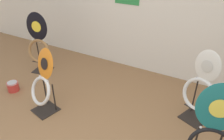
{
  "coord_description": "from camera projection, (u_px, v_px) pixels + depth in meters",
  "views": [
    {
      "loc": [
        1.04,
        -0.78,
        1.85
      ],
      "look_at": [
        -0.09,
        1.22,
        0.55
      ],
      "focal_mm": 35.0,
      "sensor_mm": 36.0,
      "label": 1
    }
  ],
  "objects": [
    {
      "name": "toilet_seat_display_orange_sun",
      "position": [
        43.0,
        84.0,
        2.66
      ],
      "size": [
        0.39,
        0.36,
        0.83
      ],
      "color": "black",
      "rests_on": "ground_plane"
    },
    {
      "name": "toilet_seat_display_jazz_black",
      "position": [
        39.0,
        46.0,
        3.52
      ],
      "size": [
        0.42,
        0.33,
        0.99
      ],
      "color": "black",
      "rests_on": "ground_plane"
    },
    {
      "name": "toilet_seat_display_teal_sax",
      "position": [
        212.0,
        137.0,
        1.83
      ],
      "size": [
        0.39,
        0.33,
        0.97
      ],
      "color": "black",
      "rests_on": "ground_plane"
    },
    {
      "name": "paint_can",
      "position": [
        13.0,
        86.0,
        3.18
      ],
      "size": [
        0.16,
        0.16,
        0.14
      ],
      "color": "red",
      "rests_on": "ground_plane"
    },
    {
      "name": "toilet_seat_display_white_plain",
      "position": [
        201.0,
        89.0,
        2.48
      ],
      "size": [
        0.43,
        0.36,
        0.91
      ],
      "color": "black",
      "rests_on": "ground_plane"
    }
  ]
}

